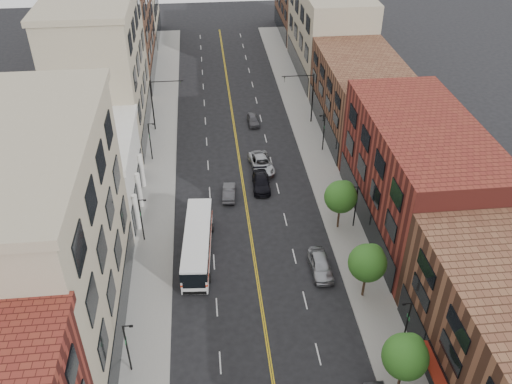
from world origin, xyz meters
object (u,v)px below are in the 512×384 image
object	(u,v)px
car_lane_behind	(229,192)
car_lane_c	(253,120)
city_bus	(197,242)
car_parked_far	(320,265)
car_lane_b	(261,163)
car_lane_a	(261,182)

from	to	relation	value
car_lane_behind	car_lane_c	xyz separation A→B (m)	(4.53, 17.51, -0.01)
city_bus	car_lane_c	xyz separation A→B (m)	(8.23, 27.26, -1.05)
car_parked_far	car_lane_b	size ratio (longest dim) A/B	0.85
car_lane_b	car_lane_c	xyz separation A→B (m)	(0.16, 11.97, -0.14)
city_bus	car_parked_far	distance (m)	12.17
city_bus	car_lane_b	distance (m)	17.31
car_lane_a	car_lane_c	xyz separation A→B (m)	(0.66, 16.00, -0.07)
car_lane_a	car_lane_b	world-z (taller)	car_lane_b
car_lane_behind	car_lane_b	distance (m)	7.06
car_lane_b	car_lane_a	bearing A→B (deg)	-103.48
car_lane_a	car_lane_b	xyz separation A→B (m)	(0.49, 4.02, 0.07)
city_bus	car_parked_far	xyz separation A→B (m)	(11.60, -3.56, -0.87)
car_parked_far	car_lane_c	distance (m)	31.00
car_lane_behind	car_lane_b	bearing A→B (deg)	-123.00
car_lane_c	city_bus	bearing A→B (deg)	-108.58
car_lane_a	car_lane_b	distance (m)	4.05
car_parked_far	car_lane_c	world-z (taller)	car_parked_far
car_parked_far	car_lane_behind	bearing A→B (deg)	120.09
city_bus	car_lane_b	size ratio (longest dim) A/B	2.04
car_lane_behind	city_bus	bearing A→B (deg)	74.44
car_lane_c	car_lane_b	bearing A→B (deg)	-92.56
car_lane_behind	car_parked_far	bearing A→B (deg)	125.95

